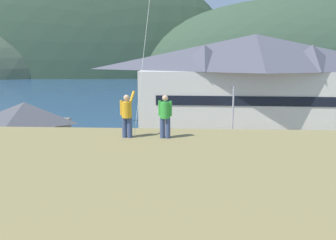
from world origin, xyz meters
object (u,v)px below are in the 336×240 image
harbor_lodge (254,79)px  parking_light_pole (233,114)px  wharf_dock (183,109)px  person_kite_flyer (127,114)px  parked_car_mid_row_near (120,155)px  parked_car_front_row_end (73,178)px  moored_boat_outer_mooring (206,106)px  moored_boat_inner_slip (160,108)px  parked_car_front_row_red (167,172)px  storage_shed_near_lot (26,128)px  person_companion (165,115)px  parked_car_back_row_right (214,153)px  moored_boat_wharfside (164,106)px

harbor_lodge → parking_light_pole: size_ratio=4.80×
wharf_dock → person_kite_flyer: person_kite_flyer is taller
parked_car_mid_row_near → person_kite_flyer: person_kite_flyer is taller
wharf_dock → parked_car_front_row_end: bearing=-102.5°
harbor_lodge → moored_boat_outer_mooring: harbor_lodge is taller
moored_boat_outer_mooring → moored_boat_inner_slip: size_ratio=1.02×
wharf_dock → parked_car_front_row_red: parked_car_front_row_red is taller
wharf_dock → moored_boat_inner_slip: 4.05m
storage_shed_near_lot → parked_car_front_row_red: storage_shed_near_lot is taller
moored_boat_inner_slip → parking_light_pole: size_ratio=1.32×
moored_boat_inner_slip → person_companion: bearing=-85.4°
wharf_dock → moored_boat_inner_slip: size_ratio=1.26×
storage_shed_near_lot → parked_car_back_row_right: (17.04, -1.94, -1.54)m
wharf_dock → moored_boat_inner_slip: moored_boat_inner_slip is taller
parked_car_front_row_red → person_kite_flyer: size_ratio=2.31×
parked_car_back_row_right → parking_light_pole: 5.27m
storage_shed_near_lot → parked_car_mid_row_near: (9.23, -3.03, -1.54)m
wharf_dock → moored_boat_wharfside: moored_boat_wharfside is taller
parked_car_front_row_red → person_kite_flyer: person_kite_flyer is taller
parked_car_front_row_end → moored_boat_inner_slip: bearing=83.4°
parked_car_back_row_right → parking_light_pole: size_ratio=0.68×
parked_car_front_row_end → parking_light_pole: size_ratio=0.68×
storage_shed_near_lot → moored_boat_inner_slip: storage_shed_near_lot is taller
person_kite_flyer → moored_boat_inner_slip: bearing=92.4°
storage_shed_near_lot → moored_boat_inner_slip: bearing=65.2°
storage_shed_near_lot → person_kite_flyer: (12.23, -16.84, 4.48)m
harbor_lodge → parked_car_back_row_right: 17.36m
moored_boat_outer_mooring → parked_car_mid_row_near: (-8.68, -28.91, 0.34)m
person_companion → parking_light_pole: bearing=74.5°
storage_shed_near_lot → moored_boat_wharfside: 27.50m
parking_light_pole → person_kite_flyer: bearing=-109.8°
parked_car_front_row_red → parked_car_front_row_end: bearing=-167.3°
moored_boat_inner_slip → person_kite_flyer: (1.66, -39.68, 6.37)m
parked_car_back_row_right → person_kite_flyer: (-4.81, -14.90, 6.03)m
storage_shed_near_lot → parked_car_back_row_right: 17.22m
moored_boat_outer_mooring → moored_boat_inner_slip: (-7.34, -3.04, 0.00)m
harbor_lodge → parked_car_back_row_right: size_ratio=7.05×
wharf_dock → storage_shed_near_lot: bearing=-120.1°
parked_car_back_row_right → person_companion: person_companion is taller
moored_boat_outer_mooring → person_kite_flyer: 43.57m
storage_shed_near_lot → parked_car_front_row_red: (13.31, -6.87, -1.54)m
moored_boat_wharfside → person_kite_flyer: 42.45m
harbor_lodge → person_companion: 31.80m
parked_car_mid_row_near → person_companion: person_companion is taller
wharf_dock → person_companion: (-0.47, -41.39, 6.72)m
storage_shed_near_lot → moored_boat_outer_mooring: storage_shed_near_lot is taller
storage_shed_near_lot → parked_car_front_row_red: 15.06m
moored_boat_wharfside → parked_car_front_row_end: 33.66m
person_companion → parked_car_back_row_right: bearing=77.6°
moored_boat_inner_slip → person_kite_flyer: bearing=-87.6°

